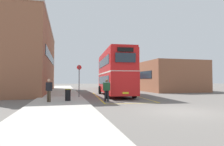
# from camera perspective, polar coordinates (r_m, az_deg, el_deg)

# --- Properties ---
(ground_plane) EXTENTS (135.60, 135.60, 0.00)m
(ground_plane) POSITION_cam_1_polar(r_m,az_deg,el_deg) (24.41, 0.58, -6.14)
(ground_plane) COLOR #66605B
(sidewalk_left) EXTENTS (4.00, 57.60, 0.14)m
(sidewalk_left) POSITION_cam_1_polar(r_m,az_deg,el_deg) (26.00, -14.88, -5.67)
(sidewalk_left) COLOR #B2ADA3
(sidewalk_left) RESTS_ON ground
(brick_building_left) EXTENTS (6.48, 20.50, 9.23)m
(brick_building_left) POSITION_cam_1_polar(r_m,az_deg,el_deg) (28.86, -24.28, 3.85)
(brick_building_left) COLOR brown
(brick_building_left) RESTS_ON ground
(depot_building_right) EXTENTS (8.25, 16.05, 4.50)m
(depot_building_right) POSITION_cam_1_polar(r_m,az_deg,el_deg) (33.96, 13.54, -1.15)
(depot_building_right) COLOR brown
(depot_building_right) RESTS_ON ground
(double_decker_bus) EXTENTS (3.40, 10.00, 4.75)m
(double_decker_bus) POSITION_cam_1_polar(r_m,az_deg,el_deg) (20.77, 0.82, 0.09)
(double_decker_bus) COLOR black
(double_decker_bus) RESTS_ON ground
(single_deck_bus) EXTENTS (3.60, 8.68, 3.02)m
(single_deck_bus) POSITION_cam_1_polar(r_m,az_deg,el_deg) (39.92, -1.47, -2.23)
(single_deck_bus) COLOR black
(single_deck_bus) RESTS_ON ground
(pedestrian_boarding) EXTENTS (0.59, 0.25, 1.77)m
(pedestrian_boarding) POSITION_cam_1_polar(r_m,az_deg,el_deg) (15.28, -1.62, -4.65)
(pedestrian_boarding) COLOR black
(pedestrian_boarding) RESTS_ON ground
(pedestrian_waiting_near) EXTENTS (0.47, 0.50, 1.65)m
(pedestrian_waiting_near) POSITION_cam_1_polar(r_m,az_deg,el_deg) (14.41, -18.38, -4.49)
(pedestrian_waiting_near) COLOR #473828
(pedestrian_waiting_near) RESTS_ON sidewalk_left
(litter_bin) EXTENTS (0.44, 0.44, 0.89)m
(litter_bin) POSITION_cam_1_polar(r_m,az_deg,el_deg) (14.86, -13.09, -6.41)
(litter_bin) COLOR black
(litter_bin) RESTS_ON sidewalk_left
(bus_stop_sign) EXTENTS (0.43, 0.14, 2.98)m
(bus_stop_sign) POSITION_cam_1_polar(r_m,az_deg,el_deg) (18.01, -9.83, -1.44)
(bus_stop_sign) COLOR #4C4C51
(bus_stop_sign) RESTS_ON sidewalk_left
(bay_marking_yellow) EXTENTS (5.12, 12.16, 0.01)m
(bay_marking_yellow) POSITION_cam_1_polar(r_m,az_deg,el_deg) (19.00, 2.10, -7.28)
(bay_marking_yellow) COLOR gold
(bay_marking_yellow) RESTS_ON ground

